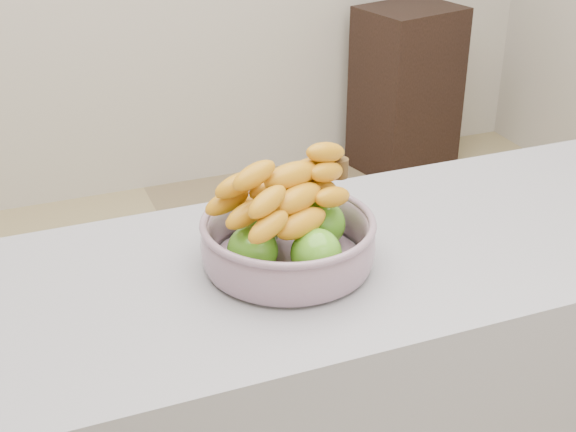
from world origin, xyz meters
name	(u,v)px	position (x,y,z in m)	size (l,w,h in m)	color
counter	(360,427)	(0.00, -0.32, 0.45)	(2.00, 0.60, 0.90)	gray
cabinet	(406,90)	(1.28, 1.78, 0.40)	(0.45, 0.36, 0.80)	black
fruit_bowl	(288,234)	(-0.17, -0.32, 0.96)	(0.32, 0.32, 0.20)	#A1ADC2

